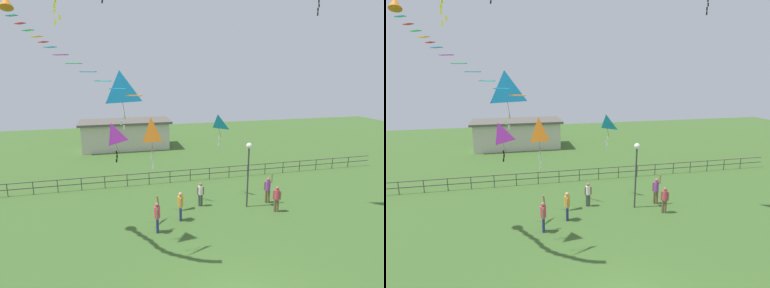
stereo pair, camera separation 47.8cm
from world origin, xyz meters
TOP-DOWN VIEW (x-y plane):
  - lamppost at (3.73, 8.45)m, footprint 0.36×0.36m
  - person_0 at (-2.26, 6.60)m, footprint 0.32×0.52m
  - person_1 at (0.89, 9.28)m, footprint 0.47×0.29m
  - person_3 at (5.19, 7.33)m, footprint 0.45×0.31m
  - person_4 at (-0.77, 7.64)m, footprint 0.32×0.52m
  - person_5 at (5.29, 8.69)m, footprint 0.46×0.42m
  - kite_0 at (-3.91, 4.98)m, footprint 1.25×0.83m
  - kite_3 at (-2.11, 9.48)m, footprint 0.83×0.70m
  - kite_5 at (2.36, 10.47)m, footprint 0.97×0.99m
  - kite_6 at (-4.39, 8.12)m, footprint 1.14×1.18m
  - streamer_kite at (-8.11, 7.43)m, footprint 5.87×4.99m
  - waterfront_railing at (-0.31, 14.00)m, footprint 36.00×0.06m
  - pavilion_building at (-2.94, 26.00)m, footprint 9.67×4.26m

SIDE VIEW (x-z plane):
  - waterfront_railing at x=-0.31m, z-range 0.15..1.10m
  - person_1 at x=0.89m, z-range 0.12..1.69m
  - person_3 at x=5.19m, z-range 0.12..1.78m
  - person_4 at x=-0.77m, z-range 0.13..1.86m
  - person_0 at x=-2.26m, z-range 0.00..2.01m
  - person_5 at x=5.29m, z-range 0.00..2.03m
  - pavilion_building at x=-2.94m, z-range 0.03..3.11m
  - lamppost at x=3.73m, z-range 0.97..5.17m
  - kite_3 at x=-2.11m, z-range 3.34..6.63m
  - kite_5 at x=2.36m, z-range 3.93..6.24m
  - kite_6 at x=-4.39m, z-range 4.16..6.24m
  - kite_0 at x=-3.91m, z-range 6.58..9.06m
  - streamer_kite at x=-8.11m, z-range 8.88..13.19m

